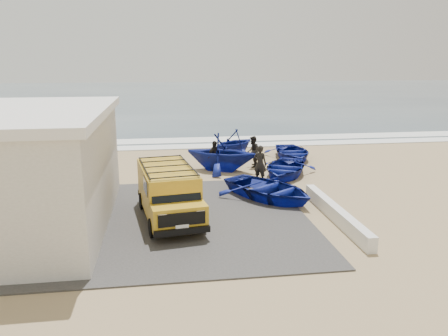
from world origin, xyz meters
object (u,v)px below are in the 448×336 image
fisherman_back (214,156)px  parapet (336,213)px  boat_mid_left (221,152)px  fisherman_front (260,164)px  van (169,191)px  boat_mid_right (292,152)px  boat_near_right (285,168)px  boat_near_left (268,189)px  boat_far_left (234,142)px  fisherman_middle (253,152)px

fisherman_back → parapet: bearing=-108.8°
boat_mid_left → fisherman_front: 3.04m
van → fisherman_back: bearing=61.1°
boat_mid_right → fisherman_back: size_ratio=2.46×
parapet → van: (-6.25, 1.11, 0.83)m
boat_near_right → boat_mid_left: bearing=179.6°
boat_near_left → fisherman_back: 5.53m
boat_far_left → fisherman_middle: fisherman_middle is taller
parapet → fisherman_front: 5.89m
fisherman_front → van: bearing=80.9°
boat_mid_right → fisherman_middle: fisherman_middle is taller
boat_near_right → fisherman_middle: (-1.26, 2.18, 0.45)m
boat_mid_left → fisherman_back: boat_mid_left is taller
van → fisherman_middle: van is taller
parapet → boat_far_left: 12.03m
boat_mid_left → boat_mid_right: 5.15m
boat_near_left → boat_mid_right: bearing=32.0°
boat_mid_left → fisherman_front: size_ratio=2.09×
boat_mid_right → fisherman_back: (-5.04, -2.22, 0.41)m
boat_near_left → boat_far_left: (-0.04, 8.96, 0.37)m
parapet → boat_near_left: 3.48m
boat_mid_left → boat_far_left: 3.89m
parapet → boat_near_right: 6.59m
van → fisherman_middle: (4.86, 7.65, -0.23)m
fisherman_middle → boat_near_left: bearing=12.4°
boat_mid_right → fisherman_back: bearing=-154.0°
boat_far_left → fisherman_middle: 3.15m
boat_mid_left → boat_near_right: bearing=-92.6°
parapet → boat_mid_left: bearing=111.7°
boat_near_right → fisherman_front: fisherman_front is taller
boat_near_left → fisherman_middle: size_ratio=2.56×
parapet → fisherman_middle: fisherman_middle is taller
boat_near_left → boat_mid_left: bearing=70.1°
boat_mid_left → boat_far_left: size_ratio=1.22×
boat_near_left → boat_mid_right: (3.29, 7.45, -0.04)m
boat_far_left → fisherman_middle: bearing=-28.0°
boat_near_right → fisherman_middle: size_ratio=2.33×
parapet → fisherman_middle: bearing=99.0°
boat_mid_right → boat_far_left: size_ratio=1.29×
boat_near_right → fisherman_front: (-1.55, -0.98, 0.51)m
boat_mid_left → fisherman_front: boat_mid_left is taller
boat_near_right → boat_mid_right: boat_mid_right is taller
boat_mid_right → fisherman_middle: (-2.77, -1.59, 0.45)m
boat_near_left → boat_far_left: 8.97m
boat_far_left → fisherman_middle: (0.56, -3.10, 0.04)m
boat_mid_left → fisherman_middle: size_ratio=2.22×
van → fisherman_front: (4.56, 4.49, -0.17)m
fisherman_middle → parapet: bearing=26.4°
boat_far_left → fisherman_back: size_ratio=1.91×
boat_mid_left → fisherman_back: bearing=124.1°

